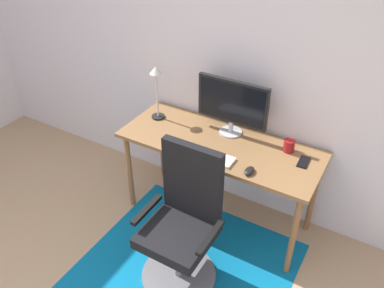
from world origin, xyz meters
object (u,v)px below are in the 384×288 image
Objects in this scene: coffee_cup at (289,146)px; desk_lamp at (156,83)px; computer_mouse at (249,171)px; cell_phone at (304,162)px; office_chair at (182,232)px; monitor at (232,104)px; desk at (220,151)px; keyboard at (206,154)px.

coffee_cup is 1.13m from desk_lamp.
cell_phone is at bearing 46.26° from computer_mouse.
cell_phone is at bearing -0.05° from desk_lamp.
office_chair is (-0.28, -0.42, -0.37)m from computer_mouse.
coffee_cup is (0.15, 0.38, 0.03)m from computer_mouse.
desk_lamp is (-0.95, 0.30, 0.30)m from computer_mouse.
monitor is 5.95× the size of coffee_cup.
cell_phone is 0.13× the size of office_chair.
desk_lamp reaches higher than coffee_cup.
desk_lamp reaches higher than office_chair.
monitor is 0.57m from computer_mouse.
desk_lamp is (-0.61, 0.07, 0.39)m from desk.
office_chair is (-0.43, -0.80, -0.40)m from coffee_cup.
coffee_cup reaches higher than cell_phone.
computer_mouse is (0.34, -0.23, 0.10)m from desk.
office_chair is (0.07, -0.44, -0.36)m from keyboard.
keyboard is 0.95× the size of desk_lamp.
coffee_cup is at bearing 146.71° from cell_phone.
monitor reaches higher than computer_mouse.
office_chair is at bearing -46.99° from desk_lamp.
office_chair reaches higher than cell_phone.
keyboard is at bearing -144.43° from coffee_cup.
desk_lamp is at bearing 177.30° from cell_phone.
desk_lamp is (-0.60, 0.27, 0.30)m from keyboard.
desk_lamp reaches higher than computer_mouse.
desk is 0.63m from cell_phone.
computer_mouse is (0.35, -0.02, 0.01)m from keyboard.
computer_mouse is 1.10× the size of coffee_cup.
keyboard is at bearing 175.98° from computer_mouse.
keyboard is 0.40× the size of office_chair.
computer_mouse reaches higher than cell_phone.
monitor reaches higher than keyboard.
keyboard is 3.07× the size of cell_phone.
coffee_cup reaches higher than desk.
desk_lamp reaches higher than cell_phone.
cell_phone is (0.62, 0.07, 0.08)m from desk.
office_chair is at bearing -131.11° from cell_phone.
computer_mouse is at bearing -4.02° from keyboard.
computer_mouse is at bearing -17.45° from desk_lamp.
keyboard is 0.69m from cell_phone.
cell_phone is (0.14, -0.08, -0.04)m from coffee_cup.
desk is at bearing 85.67° from keyboard.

